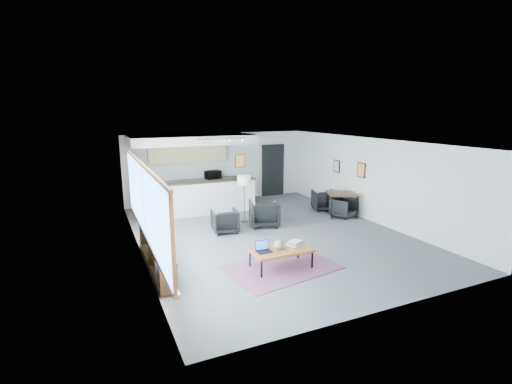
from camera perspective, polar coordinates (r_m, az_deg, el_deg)
name	(u,v)px	position (r m, az deg, el deg)	size (l,w,h in m)	color
room	(270,189)	(10.20, 2.14, 0.44)	(7.02, 9.02, 2.62)	#4B4B4D
window	(144,204)	(8.33, -16.81, -1.71)	(0.10, 5.95, 1.66)	#8CBFFF
console	(156,254)	(8.55, -15.11, -9.20)	(0.35, 3.00, 0.80)	black
kitchenette	(193,170)	(13.21, -9.74, 3.35)	(4.20, 1.96, 2.60)	white
doorway	(272,169)	(15.14, 2.53, 3.49)	(1.10, 0.12, 2.15)	black
track_light	(222,139)	(11.82, -5.19, 8.05)	(1.60, 0.07, 0.15)	silver
wall_art_lower	(361,170)	(12.38, 15.88, 3.26)	(0.03, 0.38, 0.48)	black
wall_art_upper	(337,166)	(13.39, 12.31, 3.89)	(0.03, 0.34, 0.44)	black
kilim_rug	(281,267)	(8.42, 3.84, -11.47)	(2.62, 1.99, 0.01)	#582F44
coffee_table	(281,250)	(8.27, 3.88, -8.96)	(1.34, 0.73, 0.44)	brown
laptop	(263,248)	(8.09, 1.08, -8.66)	(0.32, 0.26, 0.23)	black
ceramic_pot	(279,245)	(8.19, 3.56, -8.09)	(0.22, 0.22, 0.22)	gray
book_stack	(295,243)	(8.50, 6.00, -7.81)	(0.40, 0.37, 0.10)	silver
coaster	(292,251)	(8.18, 5.53, -8.96)	(0.12, 0.12, 0.01)	#E5590C
armchair_left	(225,220)	(10.64, -4.82, -4.31)	(0.70, 0.66, 0.72)	black
armchair_right	(264,212)	(11.17, 1.25, -3.10)	(0.83, 0.78, 0.86)	black
floor_lamp	(244,182)	(11.37, -1.82, 1.57)	(0.44, 0.44, 1.47)	black
dining_table	(342,195)	(12.48, 13.08, -0.45)	(1.21, 1.21, 0.78)	black
dining_chair_near	(344,208)	(12.45, 13.36, -2.43)	(0.58, 0.54, 0.60)	black
dining_chair_far	(324,201)	(13.21, 10.40, -1.33)	(0.64, 0.59, 0.65)	black
microwave	(213,174)	(13.91, -6.65, 2.80)	(0.55, 0.30, 0.37)	black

